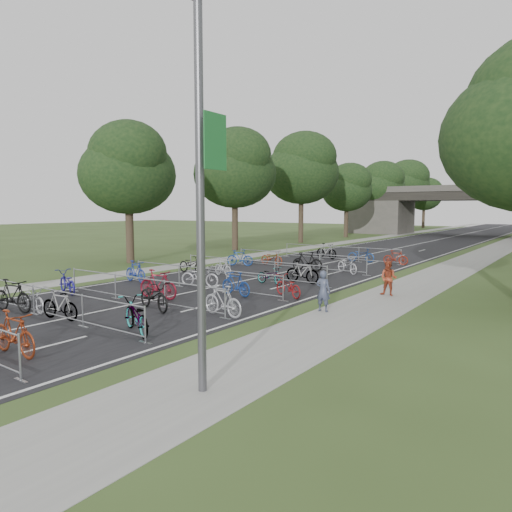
{
  "coord_description": "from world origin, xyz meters",
  "views": [
    {
      "loc": [
        14.73,
        -4.94,
        3.89
      ],
      "look_at": [
        -0.84,
        16.58,
        1.1
      ],
      "focal_mm": 32.0,
      "sensor_mm": 36.0,
      "label": 1
    }
  ],
  "objects_px": {
    "overpass_bridge": "(460,211)",
    "pedestrian_a": "(323,291)",
    "pedestrian_b": "(389,279)",
    "lamppost": "(201,189)"
  },
  "relations": [
    {
      "from": "pedestrian_a",
      "to": "pedestrian_b",
      "type": "relative_size",
      "value": 1.0
    },
    {
      "from": "pedestrian_a",
      "to": "pedestrian_b",
      "type": "height_order",
      "value": "pedestrian_b"
    },
    {
      "from": "overpass_bridge",
      "to": "pedestrian_b",
      "type": "relative_size",
      "value": 19.82
    },
    {
      "from": "lamppost",
      "to": "pedestrian_a",
      "type": "distance_m",
      "value": 9.08
    },
    {
      "from": "overpass_bridge",
      "to": "lamppost",
      "type": "relative_size",
      "value": 3.78
    },
    {
      "from": "overpass_bridge",
      "to": "pedestrian_a",
      "type": "distance_m",
      "value": 55.25
    },
    {
      "from": "pedestrian_a",
      "to": "pedestrian_b",
      "type": "distance_m",
      "value": 4.57
    },
    {
      "from": "overpass_bridge",
      "to": "pedestrian_a",
      "type": "relative_size",
      "value": 19.87
    },
    {
      "from": "lamppost",
      "to": "overpass_bridge",
      "type": "bearing_deg",
      "value": 97.53
    },
    {
      "from": "pedestrian_a",
      "to": "overpass_bridge",
      "type": "bearing_deg",
      "value": -87.04
    }
  ]
}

